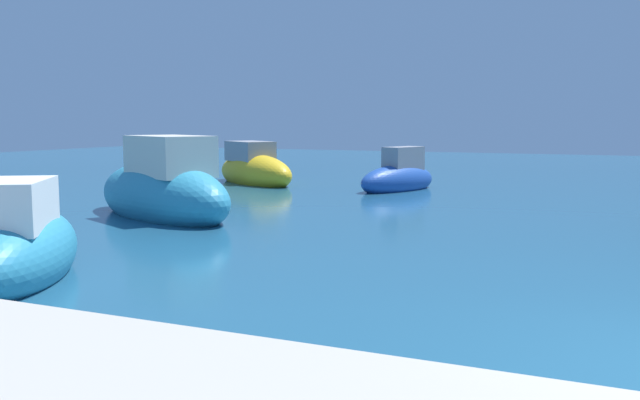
% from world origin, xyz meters
% --- Properties ---
extents(moored_boat_0, '(3.02, 3.68, 1.67)m').
position_xyz_m(moored_boat_0, '(-8.82, 0.32, 0.43)').
color(moored_boat_0, teal).
rests_on(moored_boat_0, ground).
extents(moored_boat_3, '(5.30, 3.82, 2.21)m').
position_xyz_m(moored_boat_3, '(-10.83, 6.27, 0.58)').
color(moored_boat_3, teal).
rests_on(moored_boat_3, ground).
extents(moored_boat_5, '(4.50, 3.62, 1.74)m').
position_xyz_m(moored_boat_5, '(-13.09, 14.41, 0.47)').
color(moored_boat_5, gold).
rests_on(moored_boat_5, ground).
extents(moored_boat_6, '(2.17, 3.54, 1.58)m').
position_xyz_m(moored_boat_6, '(-7.81, 14.22, 0.39)').
color(moored_boat_6, '#1E479E').
rests_on(moored_boat_6, ground).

